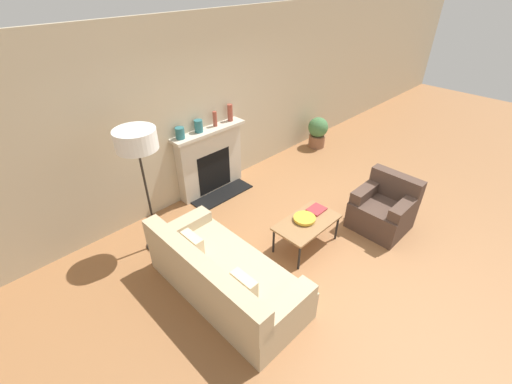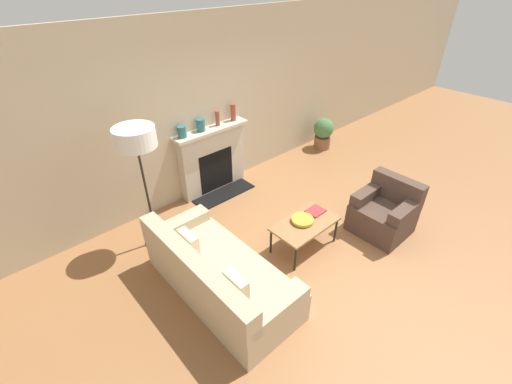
{
  "view_description": "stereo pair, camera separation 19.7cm",
  "coord_description": "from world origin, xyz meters",
  "px_view_note": "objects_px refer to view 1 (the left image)",
  "views": [
    {
      "loc": [
        -3.35,
        -1.92,
        3.43
      ],
      "look_at": [
        -0.22,
        1.25,
        0.45
      ],
      "focal_mm": 24.0,
      "sensor_mm": 36.0,
      "label": 1
    },
    {
      "loc": [
        -3.21,
        -2.05,
        3.43
      ],
      "look_at": [
        -0.22,
        1.25,
        0.45
      ],
      "focal_mm": 24.0,
      "sensor_mm": 36.0,
      "label": 2
    }
  ],
  "objects_px": {
    "armchair_near": "(383,209)",
    "coffee_table": "(307,223)",
    "fireplace": "(211,161)",
    "couch": "(223,276)",
    "mantel_vase_left": "(180,133)",
    "mantel_vase_center_left": "(199,126)",
    "book": "(317,209)",
    "mantel_vase_center_right": "(215,119)",
    "bowl": "(304,218)",
    "potted_plant": "(318,131)",
    "mantel_vase_right": "(230,113)",
    "floor_lamp": "(137,146)"
  },
  "relations": [
    {
      "from": "armchair_near",
      "to": "coffee_table",
      "type": "bearing_deg",
      "value": -114.51
    },
    {
      "from": "fireplace",
      "to": "armchair_near",
      "type": "xyz_separation_m",
      "value": [
        1.21,
        -2.66,
        -0.25
      ]
    },
    {
      "from": "couch",
      "to": "mantel_vase_left",
      "type": "xyz_separation_m",
      "value": [
        0.86,
        1.97,
        0.97
      ]
    },
    {
      "from": "mantel_vase_left",
      "to": "fireplace",
      "type": "bearing_deg",
      "value": -1.54
    },
    {
      "from": "mantel_vase_center_left",
      "to": "fireplace",
      "type": "bearing_deg",
      "value": -4.71
    },
    {
      "from": "book",
      "to": "mantel_vase_center_right",
      "type": "relative_size",
      "value": 1.04
    },
    {
      "from": "armchair_near",
      "to": "bowl",
      "type": "distance_m",
      "value": 1.35
    },
    {
      "from": "armchair_near",
      "to": "mantel_vase_center_left",
      "type": "relative_size",
      "value": 4.16
    },
    {
      "from": "bowl",
      "to": "mantel_vase_center_left",
      "type": "distance_m",
      "value": 2.24
    },
    {
      "from": "potted_plant",
      "to": "bowl",
      "type": "bearing_deg",
      "value": -146.62
    },
    {
      "from": "coffee_table",
      "to": "mantel_vase_center_right",
      "type": "bearing_deg",
      "value": 85.97
    },
    {
      "from": "bowl",
      "to": "mantel_vase_left",
      "type": "height_order",
      "value": "mantel_vase_left"
    },
    {
      "from": "mantel_vase_center_right",
      "to": "mantel_vase_right",
      "type": "bearing_deg",
      "value": 0.0
    },
    {
      "from": "floor_lamp",
      "to": "mantel_vase_right",
      "type": "xyz_separation_m",
      "value": [
        2.01,
        0.61,
        -0.27
      ]
    },
    {
      "from": "fireplace",
      "to": "mantel_vase_left",
      "type": "bearing_deg",
      "value": 178.46
    },
    {
      "from": "couch",
      "to": "armchair_near",
      "type": "distance_m",
      "value": 2.69
    },
    {
      "from": "mantel_vase_center_left",
      "to": "mantel_vase_right",
      "type": "bearing_deg",
      "value": 0.0
    },
    {
      "from": "floor_lamp",
      "to": "mantel_vase_left",
      "type": "distance_m",
      "value": 1.21
    },
    {
      "from": "armchair_near",
      "to": "mantel_vase_right",
      "type": "height_order",
      "value": "mantel_vase_right"
    },
    {
      "from": "mantel_vase_center_right",
      "to": "floor_lamp",
      "type": "bearing_deg",
      "value": -159.88
    },
    {
      "from": "mantel_vase_left",
      "to": "mantel_vase_center_right",
      "type": "distance_m",
      "value": 0.69
    },
    {
      "from": "coffee_table",
      "to": "mantel_vase_left",
      "type": "height_order",
      "value": "mantel_vase_left"
    },
    {
      "from": "floor_lamp",
      "to": "potted_plant",
      "type": "height_order",
      "value": "floor_lamp"
    },
    {
      "from": "mantel_vase_right",
      "to": "potted_plant",
      "type": "xyz_separation_m",
      "value": [
        2.26,
        -0.27,
        -0.96
      ]
    },
    {
      "from": "coffee_table",
      "to": "mantel_vase_right",
      "type": "relative_size",
      "value": 3.28
    },
    {
      "from": "fireplace",
      "to": "coffee_table",
      "type": "bearing_deg",
      "value": -89.61
    },
    {
      "from": "mantel_vase_center_right",
      "to": "mantel_vase_right",
      "type": "xyz_separation_m",
      "value": [
        0.33,
        0.0,
        0.02
      ]
    },
    {
      "from": "fireplace",
      "to": "mantel_vase_center_right",
      "type": "relative_size",
      "value": 5.49
    },
    {
      "from": "mantel_vase_right",
      "to": "bowl",
      "type": "bearing_deg",
      "value": -103.25
    },
    {
      "from": "armchair_near",
      "to": "mantel_vase_right",
      "type": "distance_m",
      "value": 2.94
    },
    {
      "from": "mantel_vase_left",
      "to": "mantel_vase_center_left",
      "type": "height_order",
      "value": "mantel_vase_center_left"
    },
    {
      "from": "mantel_vase_center_left",
      "to": "potted_plant",
      "type": "distance_m",
      "value": 3.08
    },
    {
      "from": "potted_plant",
      "to": "book",
      "type": "bearing_deg",
      "value": -143.71
    },
    {
      "from": "bowl",
      "to": "book",
      "type": "relative_size",
      "value": 1.2
    },
    {
      "from": "couch",
      "to": "floor_lamp",
      "type": "bearing_deg",
      "value": 5.04
    },
    {
      "from": "fireplace",
      "to": "floor_lamp",
      "type": "height_order",
      "value": "floor_lamp"
    },
    {
      "from": "potted_plant",
      "to": "mantel_vase_left",
      "type": "bearing_deg",
      "value": 175.27
    },
    {
      "from": "couch",
      "to": "bowl",
      "type": "bearing_deg",
      "value": -94.66
    },
    {
      "from": "mantel_vase_center_right",
      "to": "mantel_vase_left",
      "type": "bearing_deg",
      "value": 180.0
    },
    {
      "from": "fireplace",
      "to": "mantel_vase_center_right",
      "type": "height_order",
      "value": "mantel_vase_center_right"
    },
    {
      "from": "coffee_table",
      "to": "book",
      "type": "xyz_separation_m",
      "value": [
        0.31,
        0.07,
        0.05
      ]
    },
    {
      "from": "bowl",
      "to": "armchair_near",
      "type": "bearing_deg",
      "value": -26.15
    },
    {
      "from": "coffee_table",
      "to": "floor_lamp",
      "type": "height_order",
      "value": "floor_lamp"
    },
    {
      "from": "bowl",
      "to": "potted_plant",
      "type": "distance_m",
      "value": 3.3
    },
    {
      "from": "book",
      "to": "mantel_vase_left",
      "type": "height_order",
      "value": "mantel_vase_left"
    },
    {
      "from": "coffee_table",
      "to": "floor_lamp",
      "type": "distance_m",
      "value": 2.46
    },
    {
      "from": "mantel_vase_left",
      "to": "coffee_table",
      "type": "bearing_deg",
      "value": -75.78
    },
    {
      "from": "armchair_near",
      "to": "mantel_vase_center_left",
      "type": "height_order",
      "value": "mantel_vase_center_left"
    },
    {
      "from": "bowl",
      "to": "mantel_vase_center_right",
      "type": "distance_m",
      "value": 2.25
    },
    {
      "from": "couch",
      "to": "floor_lamp",
      "type": "xyz_separation_m",
      "value": [
        -0.12,
        1.36,
        1.3
      ]
    }
  ]
}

